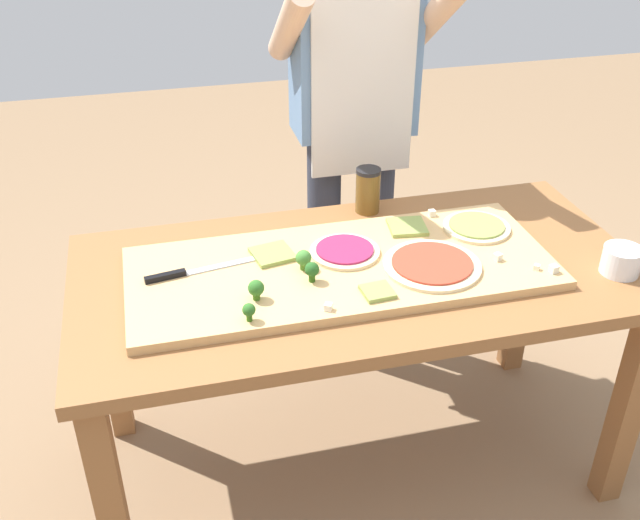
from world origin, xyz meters
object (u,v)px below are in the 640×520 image
broccoli_floret_front_right (312,270)px  sauce_jar (368,190)px  pizza_slice_near_right (273,254)px  broccoli_floret_center_left (249,311)px  cheese_crumble_d (554,269)px  flour_cup (621,262)px  pizza_whole_tomato_red (432,265)px  broccoli_floret_center_right (304,258)px  pizza_whole_pesto_green (476,227)px  chefs_knife (186,272)px  pizza_slice_far_right (407,227)px  cook_center (354,104)px  pizza_slice_far_left (378,292)px  cheese_crumble_b (328,307)px  prep_table (357,298)px  pizza_whole_beet_magenta (345,251)px  cheese_crumble_e (432,213)px  broccoli_floret_front_left (256,289)px  cheese_crumble_a (537,267)px  cheese_crumble_c (498,257)px

broccoli_floret_front_right → sauce_jar: size_ratio=0.39×
pizza_slice_near_right → broccoli_floret_center_left: bearing=-111.4°
cheese_crumble_d → flour_cup: flour_cup is taller
pizza_whole_tomato_red → broccoli_floret_center_right: 0.35m
pizza_whole_pesto_green → cheese_crumble_d: (0.10, -0.27, 0.00)m
chefs_knife → pizza_slice_far_right: size_ratio=2.90×
pizza_slice_near_right → cook_center: (0.39, 0.54, 0.22)m
pizza_slice_far_left → broccoli_floret_center_left: 0.34m
cheese_crumble_b → pizza_whole_pesto_green: bearing=29.1°
prep_table → cook_center: (0.16, 0.61, 0.35)m
pizza_whole_beet_magenta → cheese_crumble_e: bearing=25.3°
pizza_slice_near_right → broccoli_floret_center_right: bearing=-52.0°
pizza_slice_near_right → flour_cup: bearing=-16.7°
chefs_knife → broccoli_floret_center_right: size_ratio=5.51×
pizza_slice_far_left → pizza_slice_near_right: 0.34m
broccoli_floret_front_left → pizza_slice_far_left: bearing=-9.4°
pizza_slice_near_right → broccoli_floret_front_left: 0.22m
broccoli_floret_center_left → cheese_crumble_d: 0.83m
cheese_crumble_d → broccoli_floret_front_left: bearing=175.2°
cheese_crumble_d → cook_center: 0.89m
pizza_whole_tomato_red → cheese_crumble_b: bearing=-158.6°
pizza_whole_beet_magenta → broccoli_floret_front_left: 0.33m
pizza_slice_far_left → cook_center: size_ratio=0.05×
chefs_knife → broccoli_floret_center_right: (0.31, -0.05, 0.03)m
chefs_knife → broccoli_floret_center_left: size_ratio=6.48×
pizza_whole_beet_magenta → broccoli_floret_front_right: 0.17m
broccoli_floret_center_right → cheese_crumble_e: broccoli_floret_center_right is taller
broccoli_floret_front_left → flour_cup: size_ratio=0.52×
broccoli_floret_front_right → cheese_crumble_b: size_ratio=3.16×
pizza_whole_beet_magenta → pizza_whole_pesto_green: (0.42, 0.04, 0.00)m
cheese_crumble_a → cheese_crumble_c: 0.11m
pizza_slice_far_left → cheese_crumble_c: size_ratio=3.96×
pizza_slice_near_right → broccoli_floret_center_right: broccoli_floret_center_right is taller
pizza_slice_near_right → broccoli_floret_front_left: (-0.08, -0.20, 0.03)m
pizza_slice_near_right → cheese_crumble_b: (0.09, -0.29, 0.00)m
cheese_crumble_a → cheese_crumble_d: (0.04, -0.02, 0.00)m
cheese_crumble_c → cheese_crumble_d: bearing=-38.8°
pizza_whole_tomato_red → cheese_crumble_e: (0.11, 0.28, 0.00)m
pizza_whole_pesto_green → broccoli_floret_front_left: 0.73m
cheese_crumble_a → cheese_crumble_c: cheese_crumble_c is taller
broccoli_floret_center_left → cheese_crumble_c: (0.71, 0.11, -0.02)m
pizza_whole_tomato_red → broccoli_floret_front_left: (-0.49, -0.04, 0.02)m
flour_cup → sauce_jar: (-0.57, 0.52, 0.04)m
broccoli_floret_front_right → broccoli_floret_center_left: (-0.19, -0.13, -0.00)m
cook_center → sauce_jar: bearing=-96.9°
pizza_whole_pesto_green → pizza_whole_tomato_red: 0.27m
pizza_slice_far_right → broccoli_floret_center_left: size_ratio=2.23×
flour_cup → sauce_jar: size_ratio=0.73×
pizza_slice_far_left → cheese_crumble_c: bearing=11.9°
cheese_crumble_b → flour_cup: flour_cup is taller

